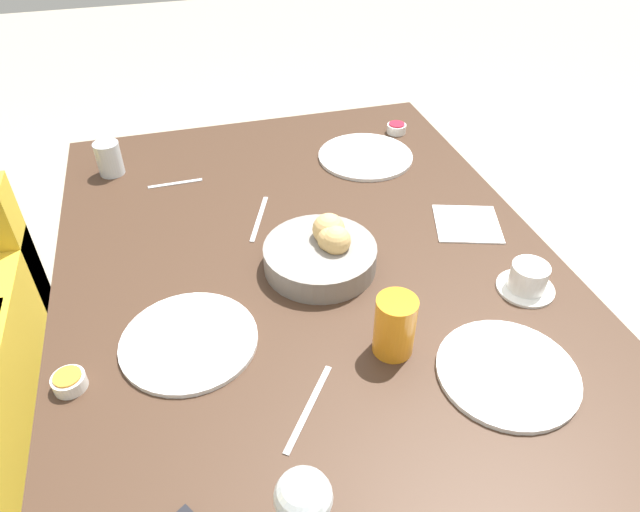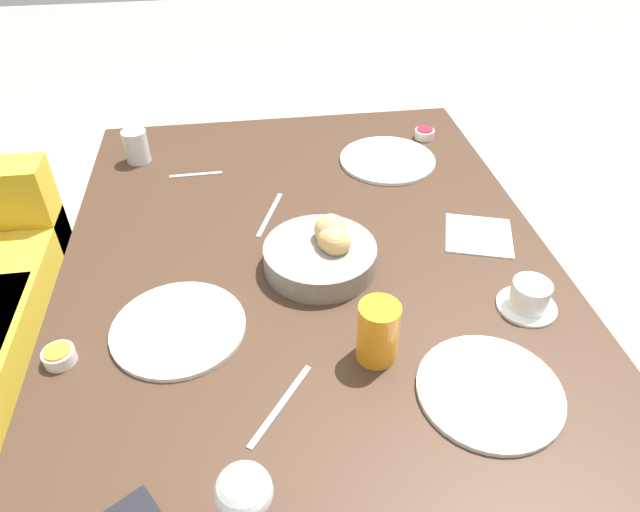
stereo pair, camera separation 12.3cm
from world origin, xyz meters
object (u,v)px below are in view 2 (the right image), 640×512
object	(u,v)px
wine_glass	(244,494)
spoon_coffee	(196,175)
coffee_cup	(529,297)
knife_silver	(270,214)
plate_near_right	(387,160)
juice_glass	(378,332)
bread_basket	(322,253)
napkin	(479,235)
jam_bowl_honey	(59,356)
water_tumbler	(136,146)
plate_far_center	(178,328)
jam_bowl_berry	(424,133)
fork_silver	(281,405)
plate_near_left	(489,391)

from	to	relation	value
wine_glass	spoon_coffee	bearing A→B (deg)	5.65
spoon_coffee	coffee_cup	bearing A→B (deg)	-132.74
coffee_cup	knife_silver	distance (m)	0.63
spoon_coffee	plate_near_right	bearing A→B (deg)	-90.33
juice_glass	coffee_cup	bearing A→B (deg)	-76.28
bread_basket	napkin	distance (m)	0.38
jam_bowl_honey	plate_near_right	bearing A→B (deg)	-50.42
water_tumbler	jam_bowl_honey	size ratio (longest dim) A/B	1.56
water_tumbler	spoon_coffee	world-z (taller)	water_tumbler
juice_glass	napkin	world-z (taller)	juice_glass
bread_basket	jam_bowl_honey	distance (m)	0.55
plate_far_center	wine_glass	distance (m)	0.44
jam_bowl_berry	napkin	size ratio (longest dim) A/B	0.30
fork_silver	napkin	bearing A→B (deg)	-50.81
bread_basket	plate_near_left	bearing A→B (deg)	-148.25
water_tumbler	plate_near_right	bearing A→B (deg)	-98.70
plate_near_left	plate_near_right	xyz separation A→B (m)	(0.81, -0.01, 0.00)
jam_bowl_berry	plate_near_left	bearing A→B (deg)	170.39
napkin	water_tumbler	bearing A→B (deg)	59.72
coffee_cup	jam_bowl_honey	size ratio (longest dim) A/B	2.06
knife_silver	plate_far_center	bearing A→B (deg)	150.77
fork_silver	knife_silver	bearing A→B (deg)	-2.48
plate_near_left	spoon_coffee	world-z (taller)	plate_near_left
plate_near_right	jam_bowl_honey	distance (m)	0.99
bread_basket	jam_bowl_honey	xyz separation A→B (m)	(-0.20, 0.51, -0.02)
spoon_coffee	juice_glass	bearing A→B (deg)	-153.87
jam_bowl_honey	spoon_coffee	size ratio (longest dim) A/B	0.41
plate_near_right	napkin	bearing A→B (deg)	-161.01
juice_glass	plate_far_center	bearing A→B (deg)	72.06
plate_near_left	jam_bowl_honey	size ratio (longest dim) A/B	4.34
plate_near_right	fork_silver	bearing A→B (deg)	154.53
coffee_cup	knife_silver	world-z (taller)	coffee_cup
plate_near_left	plate_far_center	xyz separation A→B (m)	(0.23, 0.54, 0.00)
coffee_cup	jam_bowl_honey	distance (m)	0.90
plate_near_left	water_tumbler	world-z (taller)	water_tumbler
jam_bowl_honey	knife_silver	xyz separation A→B (m)	(0.41, -0.41, -0.01)
jam_bowl_berry	jam_bowl_honey	bearing A→B (deg)	129.79
bread_basket	spoon_coffee	bearing A→B (deg)	33.26
napkin	bread_basket	bearing A→B (deg)	98.32
coffee_cup	napkin	bearing A→B (deg)	2.15
coffee_cup	jam_bowl_berry	bearing A→B (deg)	-0.40
jam_bowl_berry	napkin	xyz separation A→B (m)	(-0.50, 0.01, -0.01)
jam_bowl_honey	napkin	xyz separation A→B (m)	(0.25, -0.89, -0.01)
jam_bowl_berry	jam_bowl_honey	xyz separation A→B (m)	(-0.75, 0.90, 0.00)
plate_far_center	jam_bowl_berry	size ratio (longest dim) A/B	4.46
plate_far_center	water_tumbler	size ratio (longest dim) A/B	2.85
coffee_cup	napkin	world-z (taller)	coffee_cup
coffee_cup	fork_silver	world-z (taller)	coffee_cup
juice_glass	napkin	size ratio (longest dim) A/B	0.64
wine_glass	jam_bowl_berry	world-z (taller)	wine_glass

